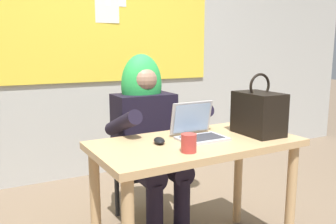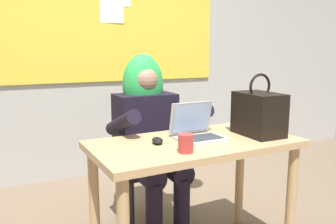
{
  "view_description": "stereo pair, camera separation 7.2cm",
  "coord_description": "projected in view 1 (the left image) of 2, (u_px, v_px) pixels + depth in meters",
  "views": [
    {
      "loc": [
        -1.02,
        -1.55,
        1.27
      ],
      "look_at": [
        0.01,
        0.41,
        0.87
      ],
      "focal_mm": 37.68,
      "sensor_mm": 36.0,
      "label": 1
    },
    {
      "loc": [
        -0.95,
        -1.59,
        1.27
      ],
      "look_at": [
        0.01,
        0.41,
        0.87
      ],
      "focal_mm": 37.68,
      "sensor_mm": 36.0,
      "label": 2
    }
  ],
  "objects": [
    {
      "name": "coffee_mug",
      "position": [
        189.0,
        143.0,
        1.79
      ],
      "size": [
        0.08,
        0.08,
        0.09
      ],
      "primitive_type": "cylinder",
      "color": "#B23833",
      "rests_on": "desk_main"
    },
    {
      "name": "computer_mouse",
      "position": [
        159.0,
        141.0,
        1.96
      ],
      "size": [
        0.09,
        0.12,
        0.03
      ],
      "primitive_type": "ellipsoid",
      "rotation": [
        0.0,
        0.0,
        -0.27
      ],
      "color": "black",
      "rests_on": "desk_main"
    },
    {
      "name": "desk_main",
      "position": [
        196.0,
        160.0,
        2.06
      ],
      "size": [
        1.22,
        0.65,
        0.75
      ],
      "rotation": [
        0.0,
        0.0,
        0.04
      ],
      "color": "tan",
      "rests_on": "ground"
    },
    {
      "name": "wall_back_bulletin",
      "position": [
        98.0,
        32.0,
        3.44
      ],
      "size": [
        6.79,
        1.96,
        2.85
      ],
      "color": "#B2B2AD",
      "rests_on": "ground"
    },
    {
      "name": "chair_at_desk",
      "position": [
        141.0,
        155.0,
        2.63
      ],
      "size": [
        0.44,
        0.44,
        0.88
      ],
      "rotation": [
        0.0,
        0.0,
        -1.61
      ],
      "color": "black",
      "rests_on": "ground"
    },
    {
      "name": "handbag",
      "position": [
        259.0,
        113.0,
        2.16
      ],
      "size": [
        0.2,
        0.3,
        0.38
      ],
      "rotation": [
        0.0,
        0.0,
        -0.26
      ],
      "color": "black",
      "rests_on": "desk_main"
    },
    {
      "name": "laptop",
      "position": [
        198.0,
        130.0,
        2.08
      ],
      "size": [
        0.28,
        0.25,
        0.21
      ],
      "rotation": [
        0.0,
        0.0,
        0.02
      ],
      "color": "#B7B7BC",
      "rests_on": "desk_main"
    },
    {
      "name": "person_costumed",
      "position": [
        148.0,
        128.0,
        2.48
      ],
      "size": [
        0.59,
        0.61,
        1.23
      ],
      "rotation": [
        0.0,
        0.0,
        -1.56
      ],
      "color": "black",
      "rests_on": "ground"
    }
  ]
}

